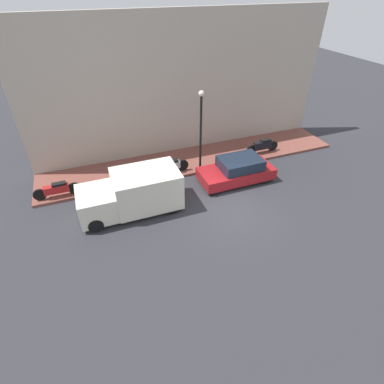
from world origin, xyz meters
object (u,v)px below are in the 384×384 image
object	(u,v)px
delivery_van	(132,193)
motorcycle_red	(57,189)
scooter_silver	(170,166)
parked_car	(237,170)
motorcycle_black	(263,146)
streetlamp	(201,124)

from	to	relation	value
delivery_van	motorcycle_red	world-z (taller)	delivery_van
scooter_silver	parked_car	bearing A→B (deg)	-119.18
motorcycle_black	scooter_silver	xyz separation A→B (m)	(-0.22, 5.86, -0.03)
streetlamp	motorcycle_red	bearing A→B (deg)	89.99
parked_car	streetlamp	size ratio (longest dim) A/B	0.90
scooter_silver	motorcycle_red	xyz separation A→B (m)	(-0.11, 5.69, -0.02)
motorcycle_red	delivery_van	bearing A→B (deg)	-123.22
scooter_silver	motorcycle_red	bearing A→B (deg)	91.11
parked_car	delivery_van	size ratio (longest dim) A/B	0.86
delivery_van	streetlamp	distance (m)	5.01
parked_car	motorcycle_red	distance (m)	8.95
motorcycle_red	motorcycle_black	bearing A→B (deg)	-88.36
delivery_van	motorcycle_red	size ratio (longest dim) A/B	2.09
motorcycle_red	streetlamp	world-z (taller)	streetlamp
streetlamp	delivery_van	bearing A→B (deg)	116.82
motorcycle_black	parked_car	bearing A→B (deg)	125.57
motorcycle_black	streetlamp	bearing A→B (deg)	94.57
parked_car	delivery_van	distance (m)	5.61
parked_car	delivery_van	world-z (taller)	delivery_van
delivery_van	parked_car	bearing A→B (deg)	-85.11
scooter_silver	streetlamp	bearing A→B (deg)	-93.73
delivery_van	motorcycle_red	distance (m)	3.87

